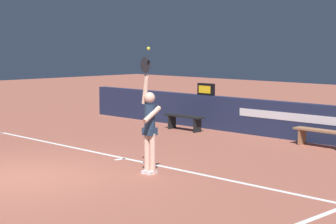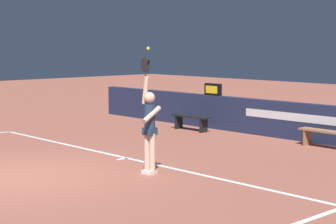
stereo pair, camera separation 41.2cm
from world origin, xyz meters
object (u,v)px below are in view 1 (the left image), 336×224
(courtside_bench_near, at_px, (321,134))
(courtside_bench_far, at_px, (184,119))
(speed_display, at_px, (206,89))
(tennis_ball, at_px, (148,48))
(tennis_player, at_px, (149,125))

(courtside_bench_near, distance_m, courtside_bench_far, 4.79)
(speed_display, height_order, tennis_ball, tennis_ball)
(speed_display, xyz_separation_m, tennis_player, (3.79, -6.08, -0.24))
(speed_display, height_order, courtside_bench_near, speed_display)
(tennis_ball, bearing_deg, courtside_bench_far, 127.24)
(tennis_ball, relative_size, courtside_bench_far, 0.05)
(tennis_player, relative_size, courtside_bench_far, 1.68)
(tennis_player, xyz_separation_m, courtside_bench_near, (0.88, 5.51, -0.68))
(tennis_player, bearing_deg, tennis_ball, -47.07)
(courtside_bench_near, xyz_separation_m, courtside_bench_far, (-4.78, -0.35, 0.00))
(speed_display, distance_m, courtside_bench_far, 1.31)
(courtside_bench_near, bearing_deg, speed_display, 173.02)
(tennis_ball, relative_size, courtside_bench_near, 0.04)
(tennis_player, xyz_separation_m, courtside_bench_far, (-3.90, 5.16, -0.68))
(tennis_player, height_order, tennis_ball, tennis_ball)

